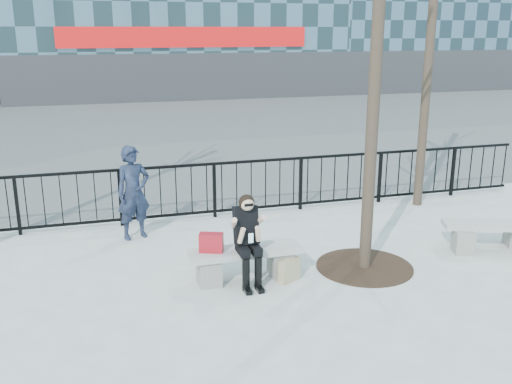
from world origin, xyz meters
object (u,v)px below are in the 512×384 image
object	(u,v)px
bench_main	(245,260)
seated_woman	(248,241)
standing_man	(133,193)
bench_second	(490,233)

from	to	relation	value
bench_main	seated_woman	size ratio (longest dim) A/B	1.23
seated_woman	standing_man	size ratio (longest dim) A/B	0.81
bench_second	bench_main	bearing A→B (deg)	-159.64
bench_second	standing_man	xyz separation A→B (m)	(-5.69, 2.25, 0.55)
bench_main	bench_second	xyz separation A→B (m)	(4.28, 0.01, -0.02)
bench_second	standing_man	bearing A→B (deg)	178.55
seated_woman	standing_man	bearing A→B (deg)	120.02
standing_man	bench_main	bearing A→B (deg)	-76.22
bench_main	seated_woman	bearing A→B (deg)	-90.00
bench_main	standing_man	distance (m)	2.72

